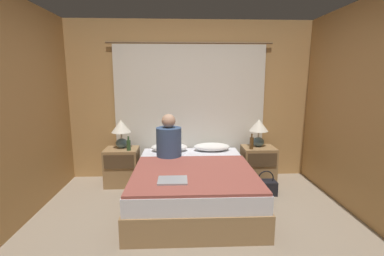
# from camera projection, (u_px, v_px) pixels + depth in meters

# --- Properties ---
(ground_plane) EXTENTS (16.00, 16.00, 0.00)m
(ground_plane) POSITION_uv_depth(u_px,v_px,m) (197.00, 240.00, 2.82)
(ground_plane) COLOR gray
(wall_back) EXTENTS (3.94, 0.06, 2.50)m
(wall_back) POSITION_uv_depth(u_px,v_px,m) (190.00, 101.00, 4.49)
(wall_back) COLOR tan
(wall_back) RESTS_ON ground_plane
(curtain_panel) EXTENTS (2.57, 0.02, 2.16)m
(curtain_panel) POSITION_uv_depth(u_px,v_px,m) (190.00, 112.00, 4.45)
(curtain_panel) COLOR silver
(curtain_panel) RESTS_ON ground_plane
(bed) EXTENTS (1.50, 1.94, 0.50)m
(bed) POSITION_uv_depth(u_px,v_px,m) (193.00, 185.00, 3.60)
(bed) COLOR #99754C
(bed) RESTS_ON ground_plane
(nightstand_left) EXTENTS (0.49, 0.42, 0.57)m
(nightstand_left) POSITION_uv_depth(u_px,v_px,m) (122.00, 167.00, 4.23)
(nightstand_left) COLOR #937047
(nightstand_left) RESTS_ON ground_plane
(nightstand_right) EXTENTS (0.49, 0.42, 0.57)m
(nightstand_right) POSITION_uv_depth(u_px,v_px,m) (258.00, 165.00, 4.32)
(nightstand_right) COLOR #937047
(nightstand_right) RESTS_ON ground_plane
(lamp_left) EXTENTS (0.29, 0.29, 0.43)m
(lamp_left) POSITION_uv_depth(u_px,v_px,m) (121.00, 130.00, 4.18)
(lamp_left) COLOR slate
(lamp_left) RESTS_ON nightstand_left
(lamp_right) EXTENTS (0.29, 0.29, 0.43)m
(lamp_right) POSITION_uv_depth(u_px,v_px,m) (259.00, 129.00, 4.27)
(lamp_right) COLOR slate
(lamp_right) RESTS_ON nightstand_right
(pillow_left) EXTENTS (0.56, 0.31, 0.12)m
(pillow_left) POSITION_uv_depth(u_px,v_px,m) (169.00, 147.00, 4.29)
(pillow_left) COLOR white
(pillow_left) RESTS_ON bed
(pillow_right) EXTENTS (0.56, 0.31, 0.12)m
(pillow_right) POSITION_uv_depth(u_px,v_px,m) (212.00, 147.00, 4.32)
(pillow_right) COLOR white
(pillow_right) RESTS_ON bed
(blanket_on_bed) EXTENTS (1.44, 1.32, 0.03)m
(blanket_on_bed) POSITION_uv_depth(u_px,v_px,m) (194.00, 173.00, 3.27)
(blanket_on_bed) COLOR #994C42
(blanket_on_bed) RESTS_ON bed
(person_left_in_bed) EXTENTS (0.35, 0.35, 0.63)m
(person_left_in_bed) POSITION_uv_depth(u_px,v_px,m) (169.00, 140.00, 3.90)
(person_left_in_bed) COLOR #38517A
(person_left_in_bed) RESTS_ON bed
(beer_bottle_on_left_stand) EXTENTS (0.06, 0.06, 0.21)m
(beer_bottle_on_left_stand) POSITION_uv_depth(u_px,v_px,m) (129.00, 145.00, 4.07)
(beer_bottle_on_left_stand) COLOR #2D4C28
(beer_bottle_on_left_stand) RESTS_ON nightstand_left
(beer_bottle_on_right_stand) EXTENTS (0.06, 0.06, 0.23)m
(beer_bottle_on_right_stand) POSITION_uv_depth(u_px,v_px,m) (252.00, 143.00, 4.15)
(beer_bottle_on_right_stand) COLOR #513819
(beer_bottle_on_right_stand) RESTS_ON nightstand_right
(laptop_on_bed) EXTENTS (0.32, 0.25, 0.02)m
(laptop_on_bed) POSITION_uv_depth(u_px,v_px,m) (173.00, 180.00, 2.97)
(laptop_on_bed) COLOR #9EA0A5
(laptop_on_bed) RESTS_ON blanket_on_bed
(handbag_on_floor) EXTENTS (0.29, 0.19, 0.35)m
(handbag_on_floor) POSITION_uv_depth(u_px,v_px,m) (265.00, 187.00, 3.90)
(handbag_on_floor) COLOR black
(handbag_on_floor) RESTS_ON ground_plane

